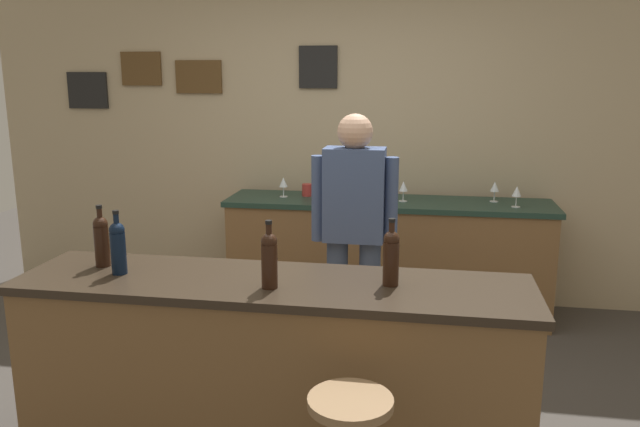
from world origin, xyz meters
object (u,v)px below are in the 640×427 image
at_px(wine_glass_d, 495,187).
at_px(coffee_mug, 308,190).
at_px(bartender, 354,228).
at_px(wine_glass_b, 334,184).
at_px(wine_glass_e, 517,192).
at_px(wine_bottle_b, 118,246).
at_px(wine_bottle_d, 391,256).
at_px(wine_bottle_c, 269,258).
at_px(wine_glass_a, 283,183).
at_px(wine_glass_c, 403,187).
at_px(wine_bottle_a, 101,239).

height_order(wine_glass_d, coffee_mug, wine_glass_d).
xyz_separation_m(bartender, wine_glass_b, (-0.29, 1.10, 0.07)).
distance_m(wine_glass_b, wine_glass_e, 1.36).
height_order(wine_bottle_b, coffee_mug, wine_bottle_b).
xyz_separation_m(wine_bottle_d, coffee_mug, (-0.78, 2.10, -0.11)).
bearing_deg(wine_bottle_c, wine_glass_b, 91.04).
relative_size(wine_glass_a, wine_glass_d, 1.00).
bearing_deg(wine_glass_a, bartender, -57.35).
height_order(wine_glass_c, wine_glass_d, same).
xyz_separation_m(bartender, wine_glass_e, (1.07, 0.97, 0.07)).
bearing_deg(wine_bottle_c, wine_glass_a, 101.40).
height_order(wine_glass_b, wine_glass_d, same).
bearing_deg(wine_bottle_b, coffee_mug, 77.10).
distance_m(wine_glass_b, coffee_mug, 0.23).
distance_m(wine_glass_b, wine_glass_d, 1.21).
relative_size(wine_bottle_a, wine_glass_e, 1.97).
bearing_deg(wine_bottle_c, coffee_mug, 96.58).
height_order(wine_bottle_c, wine_bottle_d, same).
height_order(bartender, wine_glass_a, bartender).
height_order(wine_bottle_c, coffee_mug, wine_bottle_c).
height_order(wine_bottle_b, wine_glass_c, wine_bottle_b).
xyz_separation_m(wine_bottle_b, wine_bottle_c, (0.75, -0.08, 0.00)).
relative_size(wine_bottle_b, wine_bottle_c, 1.00).
xyz_separation_m(wine_glass_b, wine_glass_e, (1.35, -0.13, 0.00)).
bearing_deg(wine_glass_b, wine_bottle_d, -74.74).
relative_size(bartender, wine_bottle_b, 5.29).
bearing_deg(bartender, wine_glass_b, 104.55).
relative_size(wine_glass_e, coffee_mug, 1.24).
distance_m(wine_bottle_b, wine_bottle_c, 0.75).
bearing_deg(wine_bottle_c, bartender, 77.36).
xyz_separation_m(wine_bottle_d, wine_glass_a, (-0.96, 2.03, -0.05)).
height_order(wine_bottle_a, coffee_mug, wine_bottle_a).
height_order(wine_glass_a, wine_glass_c, same).
relative_size(wine_bottle_b, coffee_mug, 2.45).
xyz_separation_m(wine_glass_c, wine_glass_d, (0.68, 0.10, 0.00)).
distance_m(wine_bottle_b, wine_glass_a, 2.10).
xyz_separation_m(wine_bottle_b, wine_bottle_d, (1.27, 0.05, 0.00)).
height_order(wine_bottle_b, wine_bottle_d, same).
bearing_deg(wine_glass_a, wine_glass_c, -1.31).
distance_m(wine_glass_a, wine_glass_b, 0.40).
bearing_deg(coffee_mug, wine_bottle_b, -102.90).
xyz_separation_m(wine_glass_d, coffee_mug, (-1.43, -0.01, -0.06)).
relative_size(wine_bottle_b, wine_glass_c, 1.97).
bearing_deg(wine_glass_e, wine_bottle_b, -136.07).
xyz_separation_m(wine_bottle_a, wine_glass_c, (1.38, 1.96, -0.05)).
height_order(wine_bottle_a, wine_glass_d, wine_bottle_a).
distance_m(wine_bottle_d, wine_glass_a, 2.24).
bearing_deg(wine_glass_d, wine_bottle_d, -107.13).
relative_size(bartender, wine_glass_b, 10.45).
xyz_separation_m(bartender, wine_bottle_b, (-1.00, -1.02, 0.12)).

